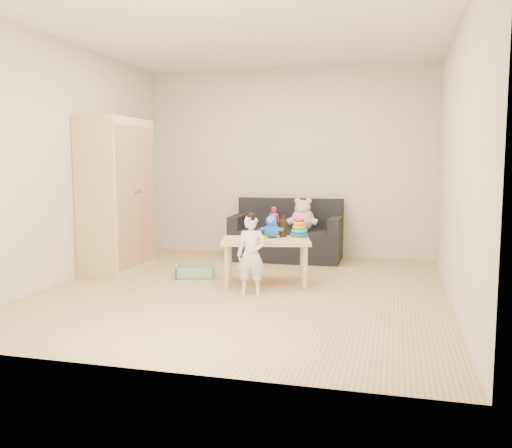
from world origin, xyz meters
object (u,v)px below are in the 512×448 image
(toddler, at_px, (251,256))
(play_table, at_px, (266,262))
(wardrobe, at_px, (117,196))
(sofa, at_px, (286,244))

(toddler, bearing_deg, play_table, 77.00)
(wardrobe, relative_size, toddler, 2.36)
(toddler, bearing_deg, sofa, 82.36)
(wardrobe, relative_size, sofa, 1.25)
(wardrobe, distance_m, sofa, 2.30)
(wardrobe, bearing_deg, play_table, -7.84)
(play_table, bearing_deg, wardrobe, 172.16)
(wardrobe, xyz_separation_m, toddler, (1.85, -0.73, -0.52))
(wardrobe, relative_size, play_table, 1.96)
(sofa, relative_size, play_table, 1.57)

